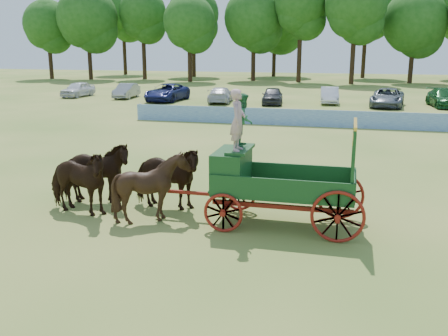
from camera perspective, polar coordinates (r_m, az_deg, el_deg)
ground at (r=14.11m, az=13.40°, el=-7.00°), size 160.00×160.00×0.00m
horse_lead_left at (r=15.41m, az=-16.51°, el=-1.52°), size 2.52×1.48×2.00m
horse_lead_right at (r=16.33m, az=-14.56°, el=-0.53°), size 2.54×1.57×2.00m
horse_wheel_left at (r=14.35m, az=-8.23°, el=-2.19°), size 2.06×1.90×2.00m
horse_wheel_right at (r=15.34m, az=-6.67°, el=-1.10°), size 2.42×1.21×2.00m
farm_dray at (r=13.90m, az=3.94°, el=0.08°), size 6.00×2.00×3.81m
sponsor_banner at (r=31.55m, az=12.38°, el=5.52°), size 26.00×0.08×1.05m
parked_cars at (r=43.57m, az=13.87°, el=7.94°), size 51.31×6.81×1.56m
treeline at (r=73.73m, az=13.80°, el=16.96°), size 88.72×24.41×15.30m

